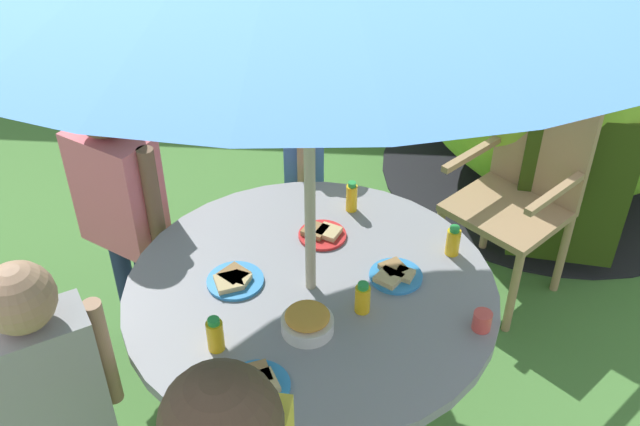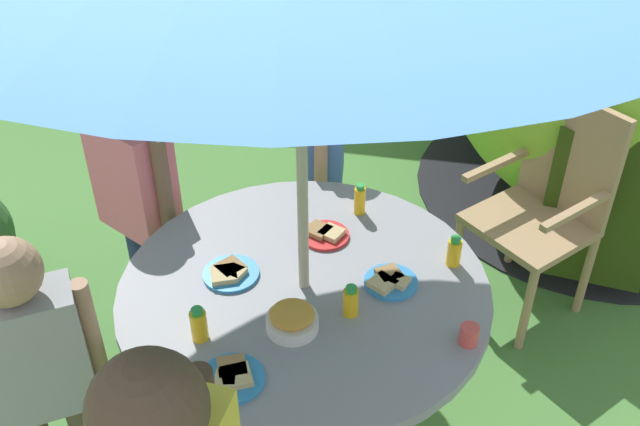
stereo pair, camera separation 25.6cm
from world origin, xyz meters
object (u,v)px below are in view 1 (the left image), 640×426
at_px(juice_bottle_near_left, 215,335).
at_px(cup_near, 482,321).
at_px(wooden_chair, 523,183).
at_px(juice_bottle_center_front, 363,298).
at_px(snack_bowl, 307,321).
at_px(plate_far_left, 322,234).
at_px(child_in_pink_shirt, 118,190).
at_px(garden_table, 311,319).
at_px(dome_tent, 576,35).
at_px(child_in_grey_shirt, 46,380).
at_px(juice_bottle_far_right, 352,197).
at_px(plate_center_back, 395,275).
at_px(plate_back_edge, 257,384).
at_px(child_in_blue_shirt, 303,141).
at_px(juice_bottle_mid_left, 453,241).
at_px(plate_near_right, 234,280).

height_order(juice_bottle_near_left, cup_near, juice_bottle_near_left).
distance_m(wooden_chair, juice_bottle_center_front, 1.31).
relative_size(snack_bowl, plate_far_left, 0.94).
bearing_deg(child_in_pink_shirt, garden_table, -0.00).
bearing_deg(plate_far_left, dome_tent, 53.72).
height_order(child_in_grey_shirt, juice_bottle_far_right, child_in_grey_shirt).
distance_m(snack_bowl, plate_center_back, 0.40).
distance_m(garden_table, plate_center_back, 0.35).
height_order(child_in_grey_shirt, plate_back_edge, child_in_grey_shirt).
relative_size(child_in_blue_shirt, juice_bottle_center_front, 10.37).
distance_m(plate_far_left, juice_bottle_near_left, 0.66).
bearing_deg(child_in_grey_shirt, juice_bottle_far_right, 14.33).
xyz_separation_m(garden_table, cup_near, (0.57, -0.16, 0.19)).
bearing_deg(garden_table, dome_tent, 57.42).
xyz_separation_m(garden_table, child_in_blue_shirt, (-0.12, 0.94, 0.18)).
xyz_separation_m(juice_bottle_near_left, juice_bottle_far_right, (0.39, 0.77, 0.00)).
bearing_deg(juice_bottle_far_right, dome_tent, 53.05).
bearing_deg(juice_bottle_far_right, juice_bottle_mid_left, -32.42).
xyz_separation_m(plate_center_back, juice_bottle_mid_left, (0.21, 0.15, 0.04)).
xyz_separation_m(child_in_grey_shirt, juice_bottle_near_left, (0.48, 0.18, 0.05)).
bearing_deg(juice_bottle_far_right, snack_bowl, -99.47).
distance_m(garden_table, dome_tent, 2.38).
distance_m(dome_tent, plate_near_right, 2.52).
distance_m(plate_far_left, juice_bottle_mid_left, 0.49).
relative_size(garden_table, child_in_pink_shirt, 0.99).
bearing_deg(plate_near_right, juice_bottle_far_right, 50.29).
distance_m(garden_table, wooden_chair, 1.32).
bearing_deg(snack_bowl, plate_far_left, 88.93).
height_order(child_in_grey_shirt, cup_near, child_in_grey_shirt).
bearing_deg(plate_far_left, wooden_chair, 38.39).
distance_m(plate_back_edge, juice_bottle_far_right, 0.94).
relative_size(garden_table, plate_center_back, 6.88).
xyz_separation_m(child_in_blue_shirt, cup_near, (0.69, -1.10, 0.01)).
height_order(garden_table, plate_center_back, plate_center_back).
xyz_separation_m(wooden_chair, plate_back_edge, (-1.01, -1.43, 0.19)).
bearing_deg(plate_center_back, wooden_chair, 56.43).
xyz_separation_m(child_in_pink_shirt, plate_center_back, (1.09, -0.35, -0.06)).
relative_size(plate_far_left, juice_bottle_far_right, 1.39).
relative_size(snack_bowl, juice_bottle_center_front, 1.46).
distance_m(child_in_pink_shirt, plate_center_back, 1.15).
bearing_deg(juice_bottle_near_left, plate_center_back, 33.99).
distance_m(wooden_chair, plate_center_back, 1.11).
distance_m(child_in_grey_shirt, juice_bottle_near_left, 0.51).
distance_m(snack_bowl, plate_back_edge, 0.28).
height_order(plate_back_edge, juice_bottle_center_front, juice_bottle_center_front).
bearing_deg(juice_bottle_center_front, plate_near_right, 167.57).
relative_size(plate_back_edge, juice_bottle_far_right, 1.53).
bearing_deg(snack_bowl, juice_bottle_mid_left, 41.21).
bearing_deg(wooden_chair, plate_near_right, -97.28).
xyz_separation_m(dome_tent, child_in_blue_shirt, (-1.39, -1.05, -0.11)).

